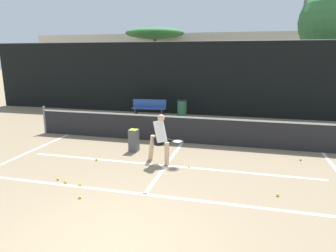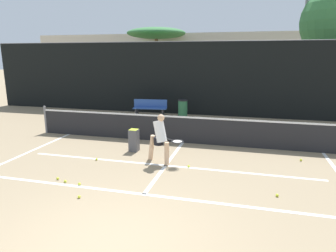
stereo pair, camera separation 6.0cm
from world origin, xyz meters
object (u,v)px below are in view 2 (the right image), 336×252
at_px(player_practicing, 160,137).
at_px(trash_bin, 183,109).
at_px(ball_hopper, 134,140).
at_px(parked_car, 208,98).
at_px(courtside_bench, 150,108).

xyz_separation_m(player_practicing, trash_bin, (-0.64, 6.16, -0.31)).
height_order(ball_hopper, parked_car, parked_car).
bearing_deg(parked_car, courtside_bench, -125.29).
bearing_deg(trash_bin, player_practicing, -84.06).
bearing_deg(ball_hopper, parked_car, 81.81).
bearing_deg(trash_bin, ball_hopper, -94.99).
bearing_deg(player_practicing, courtside_bench, 140.12).
distance_m(ball_hopper, trash_bin, 5.35).
height_order(player_practicing, courtside_bench, player_practicing).
xyz_separation_m(courtside_bench, parked_car, (2.44, 3.45, 0.08)).
distance_m(player_practicing, trash_bin, 6.20).
bearing_deg(ball_hopper, trash_bin, 85.01).
bearing_deg(trash_bin, courtside_bench, -179.43).
relative_size(ball_hopper, courtside_bench, 0.42).
bearing_deg(courtside_bench, player_practicing, -76.50).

